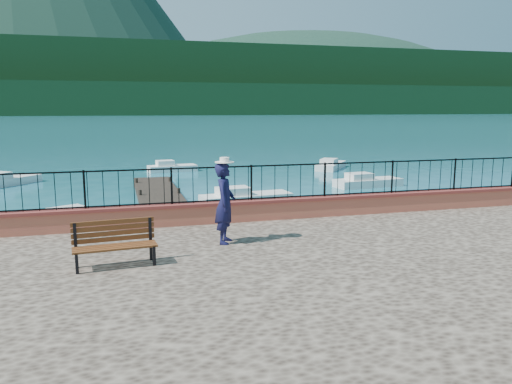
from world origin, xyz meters
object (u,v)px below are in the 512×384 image
boat_0 (82,216)px  boat_4 (172,166)px  boat_5 (331,163)px  park_bench (115,253)px  boat_2 (368,179)px  person (225,203)px  boat_3 (6,178)px  boat_1 (246,195)px

boat_0 → boat_4: bearing=43.0°
boat_5 → boat_0: bearing=168.7°
park_bench → boat_2: 19.96m
boat_4 → boat_2: bearing=-51.3°
person → boat_2: (11.01, 13.55, -1.74)m
person → boat_3: (-8.45, 19.49, -1.74)m
boat_1 → boat_4: bearing=93.0°
park_bench → boat_4: 24.58m
person → boat_1: person is taller
boat_1 → boat_2: 8.28m
park_bench → boat_3: park_bench is taller
boat_0 → boat_5: same height
boat_5 → person: bearing=-171.6°
boat_4 → boat_5: size_ratio=0.82×
boat_2 → park_bench: bearing=-138.2°
person → boat_5: bearing=-8.2°
boat_0 → boat_5: bearing=11.5°
park_bench → boat_4: park_bench is taller
person → boat_1: size_ratio=0.45×
boat_4 → boat_5: (11.11, -1.54, 0.00)m
boat_2 → boat_3: size_ratio=0.96×
boat_0 → boat_5: (16.09, 13.71, 0.00)m
person → boat_3: bearing=45.0°
boat_4 → boat_0: bearing=-114.8°
boat_5 → boat_4: bearing=120.4°
boat_4 → park_bench: bearing=-105.5°
boat_0 → boat_2: bearing=-7.9°
boat_2 → boat_5: same height
boat_1 → boat_0: bearing=-164.5°
park_bench → boat_3: 21.49m
boat_2 → boat_3: (-19.46, 5.94, 0.00)m
boat_1 → boat_4: same height
boat_0 → boat_1: 7.48m
park_bench → boat_5: (14.87, 22.73, -1.08)m
boat_1 → boat_3: same height
boat_2 → boat_4: same height
park_bench → boat_5: size_ratio=0.42×
person → boat_0: person is taller
boat_5 → boat_2: bearing=-151.4°
boat_0 → boat_1: bearing=-7.4°
boat_5 → boat_1: bearing=178.5°
person → boat_3: 21.31m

